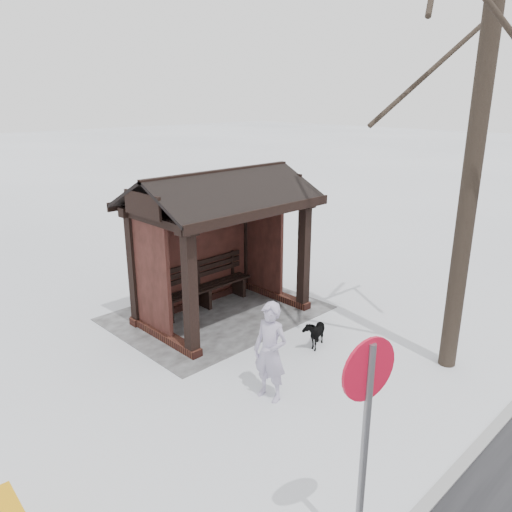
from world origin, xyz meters
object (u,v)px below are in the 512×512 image
Objects in this scene: dog at (314,332)px; road_sign at (366,406)px; bus_shelter at (216,215)px; pedestrian at (270,352)px.

dog is 4.68m from road_sign.
pedestrian is at bearing 63.89° from bus_shelter.
road_sign reaches higher than dog.
bus_shelter reaches higher than road_sign.
bus_shelter is 3.53m from pedestrian.
bus_shelter is 1.48× the size of road_sign.
pedestrian is 0.64× the size of road_sign.
pedestrian is 3.03m from road_sign.
dog is at bearing 99.06° from bus_shelter.
bus_shelter is 2.29× the size of pedestrian.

